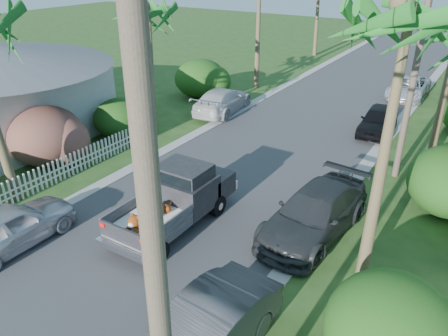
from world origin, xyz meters
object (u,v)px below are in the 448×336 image
Objects in this scene: parked_car_rm at (315,213)px; parked_car_rd at (408,88)px; parked_car_rn at (203,336)px; parked_car_lf at (223,101)px; pickup_truck at (180,196)px; palm_r_a at (410,7)px; utility_pole_b at (416,68)px; parked_car_ln at (9,227)px; parked_car_rf at (378,121)px; palm_l_b at (146,7)px; utility_pole_a at (160,320)px.

parked_car_rd is at bearing 97.55° from parked_car_rm.
parked_car_lf is (-9.07, 15.04, -0.04)m from parked_car_rn.
palm_r_a reaches higher than pickup_truck.
parked_car_rd is at bearing 79.72° from pickup_truck.
palm_r_a is (2.70, -18.92, 6.77)m from parked_car_rd.
palm_r_a reaches higher than parked_car_rn.
utility_pole_b is at bearing -81.04° from parked_car_rd.
parked_car_lf is at bearing -84.31° from parked_car_ln.
parked_car_ln reaches higher than parked_car_lf.
pickup_truck is at bearing -110.35° from parked_car_rf.
parked_car_rm is at bearing 129.81° from parked_car_lf.
parked_car_rf is at bearing 113.76° from utility_pole_b.
parked_car_rm is at bearing 92.13° from parked_car_rn.
palm_l_b is (-10.40, -12.92, 5.49)m from parked_car_rd.
parked_car_lf is at bearing 115.36° from pickup_truck.
utility_pole_a reaches higher than palm_r_a.
utility_pole_b reaches higher than parked_car_rm.
parked_car_rm is 1.06× the size of parked_car_lf.
parked_car_rm is at bearing -88.47° from parked_car_rd.
utility_pole_b is at bearing 157.70° from parked_car_lf.
palm_r_a is at bearing -82.44° from parked_car_rd.
parked_car_rn is 0.88× the size of parked_car_rm.
parked_car_rm is 1.29× the size of parked_car_rf.
pickup_truck reaches higher than parked_car_lf.
parked_car_rm is at bearing 98.38° from utility_pole_a.
utility_pole_b is (5.55, 7.66, 3.59)m from pickup_truck.
parked_car_rd is at bearing 99.53° from utility_pole_b.
utility_pole_b reaches higher than parked_car_rn.
pickup_truck is 1.19× the size of parked_car_ln.
parked_car_rn is 1.06× the size of parked_car_ln.
pickup_truck is at bearing -174.00° from palm_r_a.
palm_l_b is at bearing 131.53° from utility_pole_a.
pickup_truck reaches higher than parked_car_rf.
parked_car_ln is 0.58× the size of palm_l_b.
parked_car_rd is 0.54× the size of palm_r_a.
palm_r_a is (2.70, -11.54, 6.74)m from parked_car_rf.
utility_pole_b is (-0.70, 7.00, -2.82)m from palm_r_a.
parked_car_rm is at bearing -90.54° from parked_car_rf.
pickup_truck is 1.04× the size of parked_car_lf.
palm_r_a is (11.30, -9.99, 6.71)m from parked_car_lf.
parked_car_ln is 12.86m from palm_r_a.
parked_car_rn is 6.22m from parked_car_rm.
utility_pole_b is at bearing 86.54° from parked_car_rn.
parked_car_lf is 16.51m from palm_r_a.
utility_pole_b reaches higher than palm_r_a.
utility_pole_a is (9.20, -3.26, 3.87)m from parked_car_ln.
parked_car_lf is 0.55× the size of utility_pole_b.
palm_l_b is (-3.20, 10.74, 5.41)m from parked_car_ln.
palm_r_a is 7.58m from utility_pole_b.
parked_car_rn is 0.62× the size of palm_l_b.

